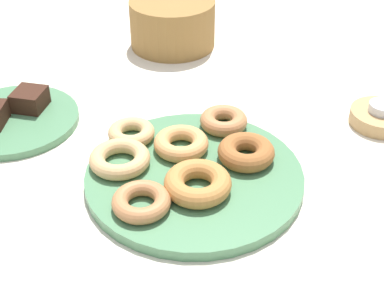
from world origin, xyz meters
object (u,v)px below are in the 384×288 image
(donut_plate, at_px, (194,177))
(donut_5, at_px, (224,121))
(donut_1, at_px, (199,183))
(donut_3, at_px, (246,152))
(cake_plate, at_px, (14,120))
(brownie_far, at_px, (30,99))
(candle_holder, at_px, (381,117))
(donut_0, at_px, (181,143))
(donut_6, at_px, (131,133))
(donut_4, at_px, (141,202))
(tealight, at_px, (383,108))
(donut_2, at_px, (120,159))
(basket, at_px, (172,23))

(donut_plate, relative_size, donut_5, 4.14)
(donut_1, xyz_separation_m, donut_3, (0.08, 0.07, -0.00))
(donut_3, xyz_separation_m, cake_plate, (-0.37, 0.17, -0.02))
(donut_plate, bearing_deg, cake_plate, 146.82)
(brownie_far, xyz_separation_m, candle_holder, (0.60, -0.10, -0.02))
(donut_0, height_order, donut_6, donut_0)
(donut_0, distance_m, donut_3, 0.10)
(donut_plate, xyz_separation_m, donut_4, (-0.08, -0.07, 0.02))
(donut_0, distance_m, donut_5, 0.09)
(donut_1, bearing_deg, brownie_far, 135.40)
(donut_6, height_order, tealight, same)
(donut_0, bearing_deg, candle_holder, 10.20)
(donut_1, distance_m, donut_2, 0.13)
(donut_3, xyz_separation_m, brownie_far, (-0.34, 0.20, -0.00))
(donut_3, height_order, donut_4, donut_3)
(tealight, xyz_separation_m, basket, (-0.33, 0.35, 0.02))
(donut_1, relative_size, donut_5, 1.22)
(donut_0, relative_size, donut_3, 0.99)
(donut_4, relative_size, basket, 0.45)
(tealight, bearing_deg, candle_holder, 0.00)
(donut_2, bearing_deg, donut_1, -33.34)
(donut_1, distance_m, donut_5, 0.17)
(donut_5, height_order, candle_holder, donut_5)
(donut_6, height_order, brownie_far, brownie_far)
(donut_5, xyz_separation_m, candle_holder, (0.27, 0.01, -0.02))
(donut_1, xyz_separation_m, cake_plate, (-0.29, 0.23, -0.02))
(donut_6, distance_m, candle_holder, 0.43)
(donut_2, xyz_separation_m, cake_plate, (-0.18, 0.16, -0.02))
(donut_plate, distance_m, donut_1, 0.05)
(donut_3, bearing_deg, basket, 99.41)
(donut_plate, height_order, donut_1, donut_1)
(donut_4, relative_size, cake_plate, 0.36)
(donut_3, xyz_separation_m, donut_5, (-0.02, 0.09, -0.00))
(tealight, bearing_deg, donut_3, -158.77)
(donut_2, bearing_deg, brownie_far, 129.34)
(donut_1, xyz_separation_m, donut_5, (0.06, 0.16, -0.00))
(donut_plate, distance_m, tealight, 0.36)
(tealight, distance_m, basket, 0.48)
(donut_3, bearing_deg, donut_4, -150.24)
(donut_2, bearing_deg, basket, 75.40)
(brownie_far, bearing_deg, donut_6, -34.70)
(donut_4, xyz_separation_m, tealight, (0.42, 0.19, 0.00))
(donut_plate, xyz_separation_m, candle_holder, (0.34, 0.12, 0.00))
(brownie_far, xyz_separation_m, tealight, (0.60, -0.10, 0.00))
(cake_plate, xyz_separation_m, basket, (0.30, 0.28, 0.04))
(donut_3, distance_m, tealight, 0.27)
(donut_3, bearing_deg, donut_2, 177.84)
(donut_6, xyz_separation_m, basket, (0.10, 0.37, 0.02))
(tealight, relative_size, basket, 0.26)
(donut_2, bearing_deg, donut_6, 74.86)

